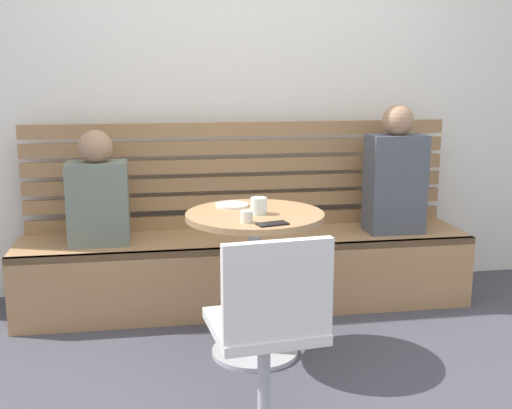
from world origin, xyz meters
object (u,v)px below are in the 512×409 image
object	(u,v)px
cafe_table	(255,256)
cup_glass_short	(259,206)
booth_bench	(246,271)
cup_espresso_small	(247,217)
plate_small	(232,205)
person_child_left	(98,194)
phone_on_table	(272,224)
white_chair	(269,333)
person_adult	(395,176)

from	to	relation	value
cafe_table	cup_glass_short	world-z (taller)	cup_glass_short
booth_bench	cup_glass_short	distance (m)	0.90
booth_bench	cup_espresso_small	bearing A→B (deg)	-98.28
booth_bench	plate_small	size ratio (longest dim) A/B	15.88
person_child_left	phone_on_table	world-z (taller)	person_child_left
cup_espresso_small	cafe_table	bearing A→B (deg)	70.31
white_chair	cup_glass_short	world-z (taller)	white_chair
cafe_table	white_chair	size ratio (longest dim) A/B	0.87
person_adult	phone_on_table	size ratio (longest dim) A/B	5.57
white_chair	phone_on_table	size ratio (longest dim) A/B	6.07
white_chair	person_adult	world-z (taller)	person_adult
phone_on_table	booth_bench	bearing A→B (deg)	-15.12
cup_espresso_small	plate_small	xyz separation A→B (m)	(-0.02, 0.36, -0.02)
cafe_table	phone_on_table	bearing A→B (deg)	-81.30
cup_espresso_small	cup_glass_short	xyz separation A→B (m)	(0.08, 0.17, 0.01)
person_child_left	cup_espresso_small	xyz separation A→B (m)	(0.73, -0.85, 0.04)
cafe_table	person_adult	bearing A→B (deg)	33.65
cup_espresso_small	plate_small	world-z (taller)	cup_espresso_small
person_adult	person_child_left	xyz separation A→B (m)	(-1.77, 0.01, -0.06)
person_adult	phone_on_table	xyz separation A→B (m)	(-0.94, -0.90, -0.05)
person_adult	phone_on_table	bearing A→B (deg)	-136.06
white_chair	person_child_left	xyz separation A→B (m)	(-0.72, 1.47, 0.26)
cup_glass_short	booth_bench	bearing A→B (deg)	86.52
person_adult	plate_small	distance (m)	1.17
booth_bench	person_adult	xyz separation A→B (m)	(0.92, -0.03, 0.57)
plate_small	phone_on_table	bearing A→B (deg)	-72.70
booth_bench	person_child_left	xyz separation A→B (m)	(-0.86, -0.02, 0.51)
booth_bench	cup_glass_short	size ratio (longest dim) A/B	33.75
cafe_table	person_child_left	bearing A→B (deg)	140.47
cafe_table	cup_glass_short	xyz separation A→B (m)	(0.01, -0.03, 0.26)
person_adult	cafe_table	bearing A→B (deg)	-146.35
cup_glass_short	phone_on_table	world-z (taller)	cup_glass_short
white_chair	cup_glass_short	xyz separation A→B (m)	(0.09, 0.79, 0.32)
booth_bench	white_chair	bearing A→B (deg)	-95.27
booth_bench	person_child_left	bearing A→B (deg)	-178.58
person_child_left	person_adult	bearing A→B (deg)	-0.33
person_child_left	phone_on_table	distance (m)	1.24
cafe_table	white_chair	xyz separation A→B (m)	(-0.08, -0.81, -0.05)
white_chair	plate_small	size ratio (longest dim) A/B	5.00
cup_glass_short	phone_on_table	size ratio (longest dim) A/B	0.57
plate_small	person_adult	bearing A→B (deg)	24.31
booth_bench	person_child_left	distance (m)	1.00
booth_bench	cup_espresso_small	world-z (taller)	cup_espresso_small
cafe_table	cup_espresso_small	world-z (taller)	cup_espresso_small
person_adult	cup_glass_short	distance (m)	1.17
booth_bench	person_child_left	world-z (taller)	person_child_left
white_chair	cup_glass_short	size ratio (longest dim) A/B	10.63
cup_glass_short	plate_small	bearing A→B (deg)	118.86
cafe_table	phone_on_table	xyz separation A→B (m)	(0.04, -0.25, 0.23)
white_chair	plate_small	bearing A→B (deg)	90.69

